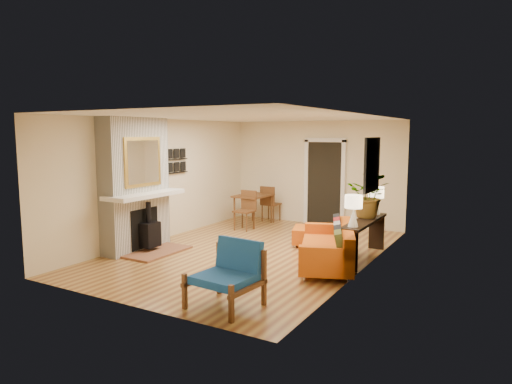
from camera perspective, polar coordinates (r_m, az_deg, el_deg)
room_shell at (r=10.87m, az=9.20°, el=1.69°), size 6.50×6.50×6.50m
fireplace at (r=9.19m, az=-14.71°, el=0.53°), size 1.09×1.68×2.60m
sofa at (r=8.04m, az=9.41°, el=-6.78°), size 1.51×2.17×0.79m
ottoman at (r=9.51m, az=6.90°, el=-5.36°), size 0.91×0.91×0.36m
blue_chair at (r=6.20m, az=-3.26°, el=-9.76°), size 0.90×0.88×0.87m
dining_table at (r=11.42m, az=-0.03°, el=-1.12°), size 0.74×1.74×0.93m
console_table at (r=8.56m, az=13.38°, el=-4.42°), size 0.34×1.85×0.72m
lamp_near at (r=7.84m, az=12.09°, el=-1.84°), size 0.30×0.30×0.54m
lamp_far at (r=9.18m, az=14.78°, el=-0.61°), size 0.30×0.30×0.54m
houseplant at (r=8.74m, az=13.97°, el=-0.40°), size 0.81×0.72×0.85m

